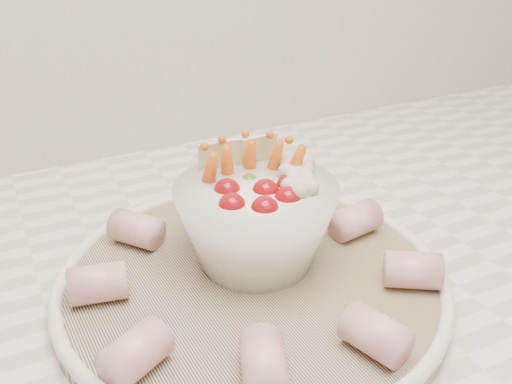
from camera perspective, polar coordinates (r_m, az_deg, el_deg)
name	(u,v)px	position (r m, az deg, el deg)	size (l,w,h in m)	color
serving_platter	(252,280)	(0.51, -0.43, -8.75)	(0.36, 0.36, 0.02)	navy
veggie_bowl	(257,219)	(0.51, 0.11, -2.76)	(0.14, 0.14, 0.11)	white
cured_meat_rolls	(252,261)	(0.50, -0.44, -6.90)	(0.30, 0.31, 0.03)	#C35961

